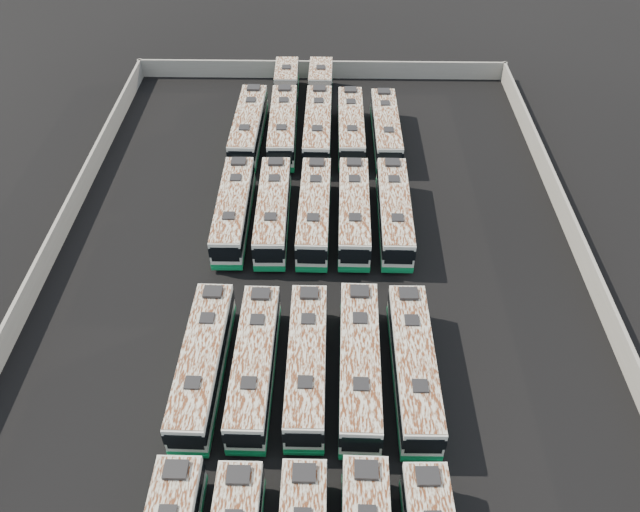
{
  "coord_description": "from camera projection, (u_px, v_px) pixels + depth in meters",
  "views": [
    {
      "loc": [
        1.05,
        -35.59,
        36.22
      ],
      "look_at": [
        0.41,
        1.89,
        1.6
      ],
      "focal_mm": 35.0,
      "sensor_mm": 36.0,
      "label": 1
    }
  ],
  "objects": [
    {
      "name": "bus_midfront_far_right",
      "position": [
        413.0,
        366.0,
        42.57
      ],
      "size": [
        2.75,
        12.68,
        3.57
      ],
      "rotation": [
        0.0,
        0.0,
        0.01
      ],
      "color": "beige",
      "rests_on": "ground"
    },
    {
      "name": "bus_midback_far_right",
      "position": [
        394.0,
        211.0,
        54.97
      ],
      "size": [
        2.85,
        12.65,
        3.56
      ],
      "rotation": [
        0.0,
        0.0,
        -0.01
      ],
      "color": "beige",
      "rests_on": "ground"
    },
    {
      "name": "bus_midfront_left",
      "position": [
        255.0,
        364.0,
        42.77
      ],
      "size": [
        2.76,
        12.35,
        3.47
      ],
      "rotation": [
        0.0,
        0.0,
        -0.01
      ],
      "color": "beige",
      "rests_on": "ground"
    },
    {
      "name": "bus_midback_center",
      "position": [
        314.0,
        211.0,
        55.0
      ],
      "size": [
        2.88,
        12.64,
        3.55
      ],
      "rotation": [
        0.0,
        0.0,
        -0.02
      ],
      "color": "beige",
      "rests_on": "ground"
    },
    {
      "name": "bus_back_left",
      "position": [
        284.0,
        110.0,
        67.97
      ],
      "size": [
        3.07,
        19.84,
        3.59
      ],
      "rotation": [
        0.0,
        0.0,
        0.02
      ],
      "color": "beige",
      "rests_on": "ground"
    },
    {
      "name": "bus_midback_far_left",
      "position": [
        234.0,
        210.0,
        55.18
      ],
      "size": [
        2.74,
        12.53,
        3.53
      ],
      "rotation": [
        0.0,
        0.0,
        0.01
      ],
      "color": "beige",
      "rests_on": "ground"
    },
    {
      "name": "bus_midback_left",
      "position": [
        273.0,
        210.0,
        55.08
      ],
      "size": [
        2.83,
        12.63,
        3.55
      ],
      "rotation": [
        0.0,
        0.0,
        0.01
      ],
      "color": "beige",
      "rests_on": "ground"
    },
    {
      "name": "bus_back_center",
      "position": [
        319.0,
        111.0,
        67.84
      ],
      "size": [
        2.94,
        20.0,
        3.62
      ],
      "rotation": [
        0.0,
        0.0,
        -0.01
      ],
      "color": "beige",
      "rests_on": "ground"
    },
    {
      "name": "ground",
      "position": [
        315.0,
        286.0,
        50.73
      ],
      "size": [
        140.0,
        140.0,
        0.0
      ],
      "primitive_type": "plane",
      "color": "black",
      "rests_on": "ground"
    },
    {
      "name": "bus_midfront_far_left",
      "position": [
        203.0,
        363.0,
        42.76
      ],
      "size": [
        2.9,
        12.63,
        3.55
      ],
      "rotation": [
        0.0,
        0.0,
        -0.02
      ],
      "color": "beige",
      "rests_on": "ground"
    },
    {
      "name": "bus_midback_right",
      "position": [
        354.0,
        211.0,
        55.01
      ],
      "size": [
        2.85,
        12.64,
        3.55
      ],
      "rotation": [
        0.0,
        0.0,
        -0.01
      ],
      "color": "beige",
      "rests_on": "ground"
    },
    {
      "name": "bus_back_far_right",
      "position": [
        386.0,
        129.0,
        65.25
      ],
      "size": [
        2.66,
        12.29,
        3.46
      ],
      "rotation": [
        0.0,
        0.0,
        0.01
      ],
      "color": "beige",
      "rests_on": "ground"
    },
    {
      "name": "bus_midfront_center",
      "position": [
        307.0,
        363.0,
        42.81
      ],
      "size": [
        2.65,
        12.33,
        3.47
      ],
      "rotation": [
        0.0,
        0.0,
        -0.0
      ],
      "color": "beige",
      "rests_on": "ground"
    },
    {
      "name": "perimeter_wall",
      "position": [
        315.0,
        276.0,
        49.99
      ],
      "size": [
        45.2,
        73.2,
        2.2
      ],
      "color": "slate",
      "rests_on": "ground"
    },
    {
      "name": "bus_back_right",
      "position": [
        351.0,
        127.0,
        65.42
      ],
      "size": [
        2.64,
        12.41,
        3.5
      ],
      "rotation": [
        0.0,
        0.0,
        0.0
      ],
      "color": "beige",
      "rests_on": "ground"
    },
    {
      "name": "bus_back_far_left",
      "position": [
        249.0,
        126.0,
        65.41
      ],
      "size": [
        2.94,
        12.89,
        3.62
      ],
      "rotation": [
        0.0,
        0.0,
        -0.02
      ],
      "color": "beige",
      "rests_on": "ground"
    },
    {
      "name": "bus_midfront_right",
      "position": [
        359.0,
        364.0,
        42.67
      ],
      "size": [
        2.94,
        12.83,
        3.61
      ],
      "rotation": [
        0.0,
        0.0,
        -0.02
      ],
      "color": "beige",
      "rests_on": "ground"
    }
  ]
}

